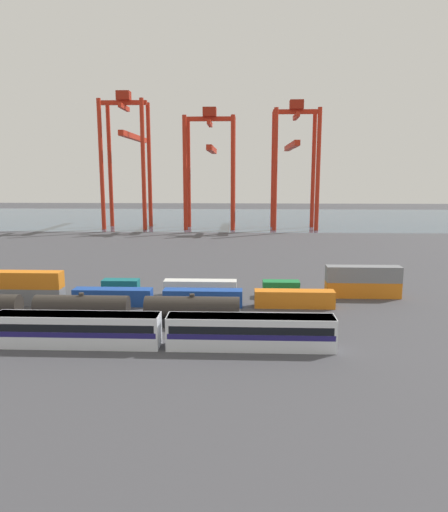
# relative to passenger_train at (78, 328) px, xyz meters

# --- Properties ---
(ground_plane) EXTENTS (420.00, 420.00, 0.00)m
(ground_plane) POSITION_rel_passenger_train_xyz_m (6.31, 63.88, -2.14)
(ground_plane) COLOR #424247
(harbour_water) EXTENTS (400.00, 110.00, 0.01)m
(harbour_water) POSITION_rel_passenger_train_xyz_m (6.31, 164.66, -2.14)
(harbour_water) COLOR #384C60
(harbour_water) RESTS_ON ground_plane
(passenger_train) EXTENTS (60.07, 3.14, 3.90)m
(passenger_train) POSITION_rel_passenger_train_xyz_m (0.00, 0.00, 0.00)
(passenger_train) COLOR silver
(passenger_train) RESTS_ON ground_plane
(freight_tank_row) EXTENTS (42.53, 2.84, 4.30)m
(freight_tank_row) POSITION_rel_passenger_train_xyz_m (-2.30, 8.22, -0.12)
(freight_tank_row) COLOR #232326
(freight_tank_row) RESTS_ON ground_plane
(shipping_container_2) EXTENTS (12.10, 2.44, 2.60)m
(shipping_container_2) POSITION_rel_passenger_train_xyz_m (-14.63, 17.46, -0.84)
(shipping_container_2) COLOR slate
(shipping_container_2) RESTS_ON ground_plane
(shipping_container_3) EXTENTS (12.10, 2.44, 2.60)m
(shipping_container_3) POSITION_rel_passenger_train_xyz_m (-14.63, 17.46, 1.76)
(shipping_container_3) COLOR orange
(shipping_container_3) RESTS_ON shipping_container_2
(shipping_container_4) EXTENTS (12.10, 2.44, 2.60)m
(shipping_container_4) POSITION_rel_passenger_train_xyz_m (-0.67, 17.46, -0.84)
(shipping_container_4) COLOR #1C4299
(shipping_container_4) RESTS_ON ground_plane
(shipping_container_5) EXTENTS (12.10, 2.44, 2.60)m
(shipping_container_5) POSITION_rel_passenger_train_xyz_m (13.29, 17.46, -0.84)
(shipping_container_5) COLOR #1C4299
(shipping_container_5) RESTS_ON ground_plane
(shipping_container_6) EXTENTS (12.10, 2.44, 2.60)m
(shipping_container_6) POSITION_rel_passenger_train_xyz_m (27.25, 17.46, -0.84)
(shipping_container_6) COLOR orange
(shipping_container_6) RESTS_ON ground_plane
(shipping_container_8) EXTENTS (6.04, 2.44, 2.60)m
(shipping_container_8) POSITION_rel_passenger_train_xyz_m (-14.51, 23.81, -0.84)
(shipping_container_8) COLOR #146066
(shipping_container_8) RESTS_ON ground_plane
(shipping_container_9) EXTENTS (6.04, 2.44, 2.60)m
(shipping_container_9) POSITION_rel_passenger_train_xyz_m (-1.10, 23.81, -0.84)
(shipping_container_9) COLOR #146066
(shipping_container_9) RESTS_ON ground_plane
(shipping_container_10) EXTENTS (12.10, 2.44, 2.60)m
(shipping_container_10) POSITION_rel_passenger_train_xyz_m (12.32, 23.81, -0.84)
(shipping_container_10) COLOR silver
(shipping_container_10) RESTS_ON ground_plane
(shipping_container_11) EXTENTS (6.04, 2.44, 2.60)m
(shipping_container_11) POSITION_rel_passenger_train_xyz_m (25.73, 23.81, -0.84)
(shipping_container_11) COLOR #197538
(shipping_container_11) RESTS_ON ground_plane
(shipping_container_12) EXTENTS (12.10, 2.44, 2.60)m
(shipping_container_12) POSITION_rel_passenger_train_xyz_m (39.14, 23.81, -0.84)
(shipping_container_12) COLOR orange
(shipping_container_12) RESTS_ON ground_plane
(shipping_container_13) EXTENTS (12.10, 2.44, 2.60)m
(shipping_container_13) POSITION_rel_passenger_train_xyz_m (39.14, 23.81, 1.76)
(shipping_container_13) COLOR slate
(shipping_container_13) RESTS_ON shipping_container_12
(gantry_crane_west) EXTENTS (16.78, 40.89, 49.47)m
(gantry_crane_west) POSITION_rel_passenger_train_xyz_m (-23.98, 125.61, 27.57)
(gantry_crane_west) COLOR red
(gantry_crane_west) RESTS_ON ground_plane
(gantry_crane_central) EXTENTS (18.67, 33.58, 43.66)m
(gantry_crane_central) POSITION_rel_passenger_train_xyz_m (7.11, 124.64, 24.03)
(gantry_crane_central) COLOR red
(gantry_crane_central) RESTS_ON ground_plane
(gantry_crane_east) EXTENTS (16.65, 41.67, 46.00)m
(gantry_crane_east) POSITION_rel_passenger_train_xyz_m (38.20, 125.87, 25.39)
(gantry_crane_east) COLOR red
(gantry_crane_east) RESTS_ON ground_plane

